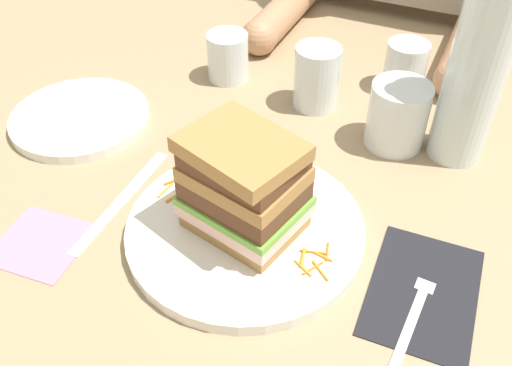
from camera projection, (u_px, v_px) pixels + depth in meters
The scene contains 29 objects.
ground_plane at pixel (261, 232), 0.65m from camera, with size 3.00×3.00×0.00m, color #9E8460.
main_plate at pixel (245, 229), 0.65m from camera, with size 0.28×0.28×0.02m, color white.
sandwich at pixel (244, 186), 0.60m from camera, with size 0.14×0.13×0.12m.
carrot_shred_0 at pixel (184, 191), 0.68m from camera, with size 0.00×0.00×0.02m, color orange.
carrot_shred_1 at pixel (190, 182), 0.69m from camera, with size 0.00×0.00×0.02m, color orange.
carrot_shred_2 at pixel (174, 180), 0.70m from camera, with size 0.00×0.00×0.03m, color orange.
carrot_shred_3 at pixel (173, 198), 0.67m from camera, with size 0.00×0.00×0.02m, color orange.
carrot_shred_4 at pixel (198, 194), 0.68m from camera, with size 0.00×0.00×0.02m, color orange.
carrot_shred_5 at pixel (166, 190), 0.68m from camera, with size 0.00×0.00×0.03m, color orange.
carrot_shred_6 at pixel (190, 197), 0.67m from camera, with size 0.00×0.00×0.02m, color orange.
carrot_shred_7 at pixel (195, 197), 0.67m from camera, with size 0.00×0.00×0.02m, color orange.
carrot_shred_8 at pixel (190, 185), 0.69m from camera, with size 0.00×0.00×0.03m, color orange.
carrot_shred_9 at pixel (324, 257), 0.60m from camera, with size 0.00×0.00×0.02m, color orange.
carrot_shred_10 at pixel (314, 252), 0.61m from camera, with size 0.00×0.00×0.03m, color orange.
carrot_shred_11 at pixel (303, 268), 0.59m from camera, with size 0.00×0.00×0.03m, color orange.
carrot_shred_12 at pixel (313, 268), 0.59m from camera, with size 0.00×0.00×0.03m, color orange.
carrot_shred_13 at pixel (320, 271), 0.59m from camera, with size 0.00×0.00×0.03m, color orange.
carrot_shred_14 at pixel (303, 258), 0.60m from camera, with size 0.00×0.00×0.03m, color orange.
carrot_shred_15 at pixel (327, 252), 0.61m from camera, with size 0.00×0.00×0.03m, color orange.
napkin_dark at pixel (423, 291), 0.59m from camera, with size 0.11×0.16×0.00m, color black.
fork at pixel (418, 305), 0.57m from camera, with size 0.03×0.17×0.00m.
knife at pixel (119, 202), 0.69m from camera, with size 0.02×0.20×0.00m.
juice_glass at pixel (397, 118), 0.76m from camera, with size 0.08×0.08×0.09m.
water_bottle at pixel (478, 68), 0.68m from camera, with size 0.07×0.07×0.29m.
empty_tumbler_0 at pixel (228, 57), 0.89m from camera, with size 0.07×0.07×0.08m, color silver.
empty_tumbler_1 at pixel (317, 77), 0.82m from camera, with size 0.07×0.07×0.10m, color silver.
empty_tumbler_2 at pixel (405, 66), 0.86m from camera, with size 0.06×0.06×0.08m, color silver.
side_plate at pixel (80, 118), 0.81m from camera, with size 0.20×0.20×0.01m, color white.
napkin_pink at pixel (41, 243), 0.64m from camera, with size 0.10×0.09×0.00m, color pink.
Camera 1 is at (0.18, -0.41, 0.48)m, focal length 39.00 mm.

